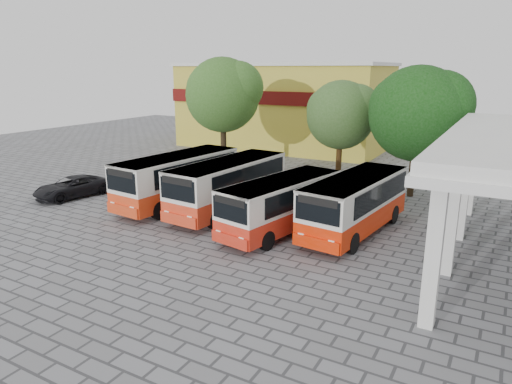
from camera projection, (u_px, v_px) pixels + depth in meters
The scene contains 10 objects.
ground at pixel (249, 251), 20.06m from camera, with size 90.00×90.00×0.00m, color slate.
shophouse_block at pixel (284, 106), 46.03m from camera, with size 20.40×10.40×8.30m.
bus_far_left at pixel (178, 176), 26.50m from camera, with size 3.27×8.38×2.95m.
bus_centre_left at pixel (229, 183), 25.06m from camera, with size 3.09×8.23×2.91m.
bus_centre_right at pixel (282, 202), 22.10m from camera, with size 3.56×7.63×2.63m.
bus_far_right at pixel (355, 201), 21.92m from camera, with size 3.23×7.96×2.78m.
tree_left at pixel (224, 93), 34.35m from camera, with size 5.89×5.61×8.65m.
tree_middle at pixel (342, 113), 31.39m from camera, with size 4.97×4.74×7.04m.
tree_right at pixel (419, 111), 27.36m from camera, with size 6.03×5.74×8.02m.
parked_car at pixel (72, 187), 28.39m from camera, with size 2.11×4.57×1.27m, color black.
Camera 1 is at (9.42, -16.13, 7.77)m, focal length 32.00 mm.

